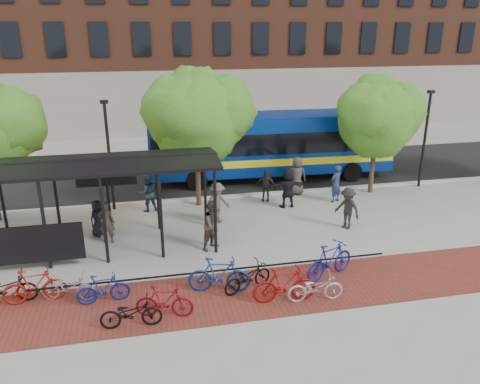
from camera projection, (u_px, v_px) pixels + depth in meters
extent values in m
plane|color=#9E9E99|center=(278.00, 226.00, 20.23)|extent=(160.00, 160.00, 0.00)
cube|color=black|center=(239.00, 173.00, 27.60)|extent=(160.00, 8.00, 0.01)
cube|color=#B7B7B2|center=(255.00, 194.00, 23.90)|extent=(160.00, 0.25, 0.12)
cube|color=maroon|center=(262.00, 292.00, 15.23)|extent=(24.00, 3.00, 0.01)
cube|color=black|center=(218.00, 282.00, 15.80)|extent=(12.00, 0.05, 0.95)
cube|color=brown|center=(305.00, 5.00, 42.82)|extent=(55.00, 14.00, 20.00)
cylinder|color=black|center=(3.00, 203.00, 18.30)|extent=(0.12, 0.12, 3.30)
cylinder|color=black|center=(44.00, 226.00, 16.20)|extent=(0.12, 0.12, 3.30)
cylinder|color=black|center=(56.00, 199.00, 18.69)|extent=(0.12, 0.12, 3.30)
cylinder|color=black|center=(104.00, 221.00, 16.60)|extent=(0.12, 0.12, 3.30)
cylinder|color=black|center=(108.00, 196.00, 19.09)|extent=(0.12, 0.12, 3.30)
cylinder|color=black|center=(161.00, 216.00, 16.99)|extent=(0.12, 0.12, 3.30)
cylinder|color=black|center=(158.00, 192.00, 19.48)|extent=(0.12, 0.12, 3.30)
cylinder|color=black|center=(215.00, 212.00, 17.38)|extent=(0.12, 0.12, 3.30)
cylinder|color=black|center=(205.00, 189.00, 19.87)|extent=(0.12, 0.12, 3.30)
cube|color=black|center=(16.00, 246.00, 16.18)|extent=(4.50, 0.08, 1.40)
cube|color=black|center=(71.00, 169.00, 16.40)|extent=(10.60, 1.65, 0.29)
cube|color=black|center=(75.00, 159.00, 17.69)|extent=(10.60, 1.65, 0.29)
cube|color=black|center=(79.00, 164.00, 18.47)|extent=(9.00, 0.10, 0.40)
cube|color=black|center=(106.00, 177.00, 18.93)|extent=(2.40, 0.12, 0.70)
cube|color=#FF7200|center=(107.00, 177.00, 19.00)|extent=(2.20, 0.02, 0.55)
sphere|color=#3A711E|center=(8.00, 123.00, 19.86)|extent=(3.20, 3.20, 3.20)
cylinder|color=#382619|center=(198.00, 180.00, 22.26)|extent=(0.24, 0.24, 2.52)
sphere|color=#3A711E|center=(196.00, 119.00, 21.28)|extent=(4.20, 4.20, 4.20)
sphere|color=#3A711E|center=(218.00, 111.00, 21.57)|extent=(3.36, 3.36, 3.36)
sphere|color=#3A711E|center=(178.00, 112.00, 20.70)|extent=(3.15, 3.15, 3.15)
sphere|color=#3A711E|center=(197.00, 100.00, 21.40)|extent=(2.94, 2.94, 2.94)
cylinder|color=#382619|center=(372.00, 171.00, 24.07)|extent=(0.24, 0.24, 2.27)
sphere|color=#3A711E|center=(377.00, 120.00, 23.18)|extent=(3.80, 3.80, 3.80)
sphere|color=#3A711E|center=(393.00, 112.00, 23.45)|extent=(3.04, 3.04, 3.04)
sphere|color=#3A711E|center=(366.00, 113.00, 22.62)|extent=(2.85, 2.85, 2.85)
sphere|color=#3A711E|center=(377.00, 102.00, 23.30)|extent=(2.66, 2.66, 2.66)
cylinder|color=black|center=(109.00, 158.00, 21.34)|extent=(0.14, 0.14, 5.00)
cube|color=black|center=(104.00, 102.00, 20.48)|extent=(0.35, 0.20, 0.15)
cylinder|color=black|center=(424.00, 141.00, 24.48)|extent=(0.14, 0.14, 5.00)
cube|color=black|center=(431.00, 92.00, 23.63)|extent=(0.35, 0.20, 0.15)
cube|color=navy|center=(271.00, 143.00, 26.09)|extent=(13.55, 3.41, 3.08)
cube|color=black|center=(271.00, 138.00, 26.01)|extent=(13.28, 3.44, 1.12)
cube|color=yellow|center=(271.00, 156.00, 26.35)|extent=(13.42, 3.46, 0.39)
cube|color=navy|center=(272.00, 116.00, 25.60)|extent=(13.27, 3.11, 0.20)
cylinder|color=black|center=(197.00, 180.00, 24.55)|extent=(1.09, 0.35, 1.08)
cylinder|color=black|center=(193.00, 165.00, 27.25)|extent=(1.09, 0.35, 1.08)
cylinder|color=black|center=(352.00, 172.00, 25.94)|extent=(1.09, 0.35, 1.08)
cylinder|color=black|center=(333.00, 158.00, 28.65)|extent=(1.09, 0.35, 1.08)
imported|color=black|center=(5.00, 289.00, 14.46)|extent=(1.95, 0.76, 1.01)
imported|color=#A01C0E|center=(34.00, 286.00, 14.50)|extent=(1.94, 0.69, 1.14)
imported|color=#959597|center=(68.00, 287.00, 14.66)|extent=(1.85, 1.03, 0.92)
imported|color=navy|center=(103.00, 289.00, 14.50)|extent=(1.66, 0.57, 0.98)
imported|color=black|center=(131.00, 313.00, 13.32)|extent=(1.79, 0.69, 0.92)
imported|color=maroon|center=(164.00, 302.00, 13.78)|extent=(1.79, 0.86, 1.04)
imported|color=navy|center=(219.00, 275.00, 15.07)|extent=(2.11, 1.00, 1.22)
imported|color=black|center=(247.00, 277.00, 15.21)|extent=(1.90, 1.27, 0.94)
imported|color=maroon|center=(284.00, 285.00, 14.52)|extent=(2.03, 0.69, 1.20)
imported|color=#B6B6B9|center=(315.00, 287.00, 14.62)|extent=(1.82, 0.73, 0.94)
imported|color=navy|center=(330.00, 260.00, 15.97)|extent=(2.16, 1.40, 1.26)
imported|color=black|center=(98.00, 218.00, 19.12)|extent=(0.89, 0.87, 1.55)
imported|color=#372F2C|center=(107.00, 222.00, 18.46)|extent=(0.70, 0.52, 1.73)
imported|color=#1E3348|center=(147.00, 193.00, 21.65)|extent=(1.01, 0.86, 1.80)
imported|color=brown|center=(217.00, 203.00, 20.28)|extent=(1.37, 1.10, 1.86)
imported|color=#2A2A2A|center=(266.00, 185.00, 22.96)|extent=(1.01, 0.69, 1.59)
imported|color=black|center=(288.00, 188.00, 22.11)|extent=(1.81, 0.66, 1.92)
imported|color=#463F38|center=(297.00, 176.00, 23.82)|extent=(1.05, 0.76, 1.97)
imported|color=#212E4E|center=(336.00, 184.00, 22.81)|extent=(0.81, 0.71, 1.86)
imported|color=#4D4139|center=(213.00, 225.00, 17.93)|extent=(1.21, 1.17, 1.96)
imported|color=black|center=(347.00, 208.00, 19.77)|extent=(1.19, 1.35, 1.82)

